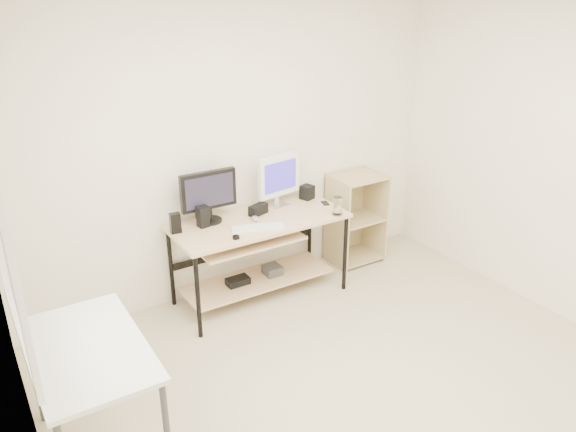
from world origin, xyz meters
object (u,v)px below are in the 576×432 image
Objects in this scene: white_imac at (279,177)px; audio_controller at (175,223)px; shelf_unit at (353,217)px; side_table at (89,359)px; desk at (257,242)px; black_monitor at (209,193)px.

white_imac reaches higher than audio_controller.
shelf_unit is 1.92× the size of white_imac.
shelf_unit is at bearing 6.79° from audio_controller.
side_table is at bearing -124.68° from audio_controller.
side_table is 1.11× the size of shelf_unit.
black_monitor reaches higher than desk.
desk is 8.91× the size of audio_controller.
shelf_unit is at bearing 7.77° from desk.
black_monitor is at bearing 43.31° from side_table.
black_monitor reaches higher than audio_controller.
black_monitor is 1.02× the size of white_imac.
side_table is 1.83m from black_monitor.
shelf_unit is (2.83, 1.22, -0.22)m from side_table.
audio_controller is at bearing 50.03° from side_table.
shelf_unit is 1.89m from audio_controller.
white_imac is at bearing 31.89° from side_table.
audio_controller is at bearing 170.55° from desk.
audio_controller is at bearing -178.49° from shelf_unit.
black_monitor is 2.85× the size of audio_controller.
shelf_unit is 1.02m from white_imac.
shelf_unit is 5.34× the size of audio_controller.
black_monitor is (1.31, 1.23, 0.33)m from side_table.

